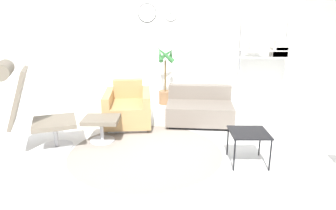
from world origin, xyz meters
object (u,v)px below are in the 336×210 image
shelf_unit (272,50)px  lounge_chair (27,100)px  side_table (249,135)px  potted_plant (165,80)px  armchair_red (128,109)px  ottoman (101,123)px  couch_low (199,109)px

shelf_unit → lounge_chair: bearing=-147.5°
side_table → shelf_unit: 3.21m
lounge_chair → side_table: size_ratio=2.66×
side_table → potted_plant: (-1.06, 2.68, 0.13)m
armchair_red → potted_plant: 1.44m
lounge_chair → armchair_red: bearing=111.5°
ottoman → lounge_chair: bearing=-159.7°
couch_low → potted_plant: potted_plant is taller
lounge_chair → ottoman: lounge_chair is taller
potted_plant → shelf_unit: shelf_unit is taller
side_table → shelf_unit: (1.16, 2.90, 0.73)m
ottoman → couch_low: (1.51, 0.86, -0.05)m
ottoman → shelf_unit: 3.93m
lounge_chair → armchair_red: lounge_chair is taller
potted_plant → shelf_unit: size_ratio=0.63×
armchair_red → shelf_unit: 3.32m
lounge_chair → potted_plant: size_ratio=0.98×
armchair_red → shelf_unit: (2.84, 1.51, 0.83)m
lounge_chair → potted_plant: (1.78, 2.33, -0.21)m
couch_low → shelf_unit: size_ratio=0.59×
couch_low → ottoman: bearing=34.2°
potted_plant → couch_low: bearing=-62.1°
lounge_chair → potted_plant: potted_plant is taller
armchair_red → potted_plant: size_ratio=0.76×
ottoman → armchair_red: armchair_red is taller
side_table → shelf_unit: size_ratio=0.23×
lounge_chair → side_table: bearing=62.6°
shelf_unit → side_table: bearing=-111.8°
potted_plant → shelf_unit: bearing=5.8°
lounge_chair → shelf_unit: bearing=102.2°
armchair_red → shelf_unit: size_ratio=0.48×
couch_low → lounge_chair: bearing=31.0°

